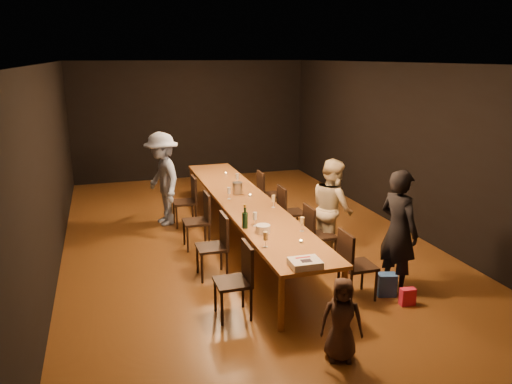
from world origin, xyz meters
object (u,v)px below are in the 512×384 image
object	(u,v)px
chair_right_2	(292,212)
chair_right_3	(270,194)
chair_left_0	(233,281)
chair_left_3	(184,201)
birthday_cake	(305,263)
table	(245,203)
chair_right_0	(358,265)
man_blue	(162,179)
woman_birthday	(398,231)
chair_left_2	(196,221)
ice_bucket	(237,188)
champagne_bottle	(245,216)
woman_tan	(332,208)
chair_right_1	(320,234)
child	(342,319)
chair_left_1	(212,247)
plate_stack	(263,229)

from	to	relation	value
chair_right_2	chair_right_3	xyz separation A→B (m)	(0.00, 1.20, 0.00)
chair_left_0	chair_right_2	bearing A→B (deg)	-35.31
chair_left_3	birthday_cake	bearing A→B (deg)	-169.36
chair_right_2	chair_left_3	world-z (taller)	same
table	chair_right_0	size ratio (longest dim) A/B	6.45
man_blue	table	bearing A→B (deg)	28.79
chair_right_2	woman_birthday	bearing A→B (deg)	14.72
chair_left_2	chair_left_3	size ratio (longest dim) A/B	1.00
woman_birthday	ice_bucket	world-z (taller)	woman_birthday
chair_left_2	birthday_cake	size ratio (longest dim) A/B	2.54
champagne_bottle	ice_bucket	bearing A→B (deg)	78.17
chair_left_0	woman_tan	bearing A→B (deg)	-54.45
champagne_bottle	woman_tan	bearing A→B (deg)	13.86
man_blue	champagne_bottle	xyz separation A→B (m)	(0.82, -2.76, 0.05)
man_blue	birthday_cake	world-z (taller)	man_blue
chair_right_1	woman_tan	xyz separation A→B (m)	(0.30, 0.23, 0.33)
chair_right_2	birthday_cake	xyz separation A→B (m)	(-0.94, -2.84, 0.33)
ice_bucket	chair_left_3	bearing A→B (deg)	139.17
chair_right_1	child	xyz separation A→B (m)	(-0.84, -2.40, -0.01)
chair_right_1	chair_right_2	world-z (taller)	same
chair_right_1	champagne_bottle	world-z (taller)	champagne_bottle
chair_right_0	chair_left_1	world-z (taller)	same
chair_right_2	ice_bucket	size ratio (longest dim) A/B	4.68
chair_left_0	champagne_bottle	size ratio (longest dim) A/B	2.66
chair_right_2	chair_left_2	world-z (taller)	same
woman_tan	champagne_bottle	xyz separation A→B (m)	(-1.54, -0.38, 0.13)
chair_left_2	plate_stack	size ratio (longest dim) A/B	4.57
table	woman_tan	size ratio (longest dim) A/B	3.79
chair_right_1	woman_birthday	bearing A→B (deg)	28.31
plate_stack	chair_left_1	bearing A→B (deg)	146.95
table	child	world-z (taller)	child
chair_left_1	woman_tan	xyz separation A→B (m)	(2.00, 0.23, 0.33)
chair_left_2	chair_left_0	bearing A→B (deg)	-180.00
chair_right_1	chair_left_2	world-z (taller)	same
chair_right_1	chair_left_3	xyz separation A→B (m)	(-1.70, 2.40, 0.00)
chair_right_2	chair_left_0	size ratio (longest dim) A/B	1.00
chair_right_2	chair_left_2	distance (m)	1.70
chair_right_1	chair_left_0	bearing A→B (deg)	-54.78
table	chair_left_1	size ratio (longest dim) A/B	6.45
woman_tan	woman_birthday	bearing A→B (deg)	-167.63
chair_right_2	woman_birthday	size ratio (longest dim) A/B	0.55
table	chair_right_1	size ratio (longest dim) A/B	6.45
man_blue	ice_bucket	distance (m)	1.53
woman_birthday	chair_left_2	bearing A→B (deg)	29.63
woman_birthday	woman_tan	distance (m)	1.41
chair_left_0	chair_left_2	distance (m)	2.40
chair_right_3	chair_left_0	distance (m)	3.98
chair_right_0	chair_right_2	world-z (taller)	same
table	chair_right_2	xyz separation A→B (m)	(0.85, 0.00, -0.24)
champagne_bottle	child	bearing A→B (deg)	-79.89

